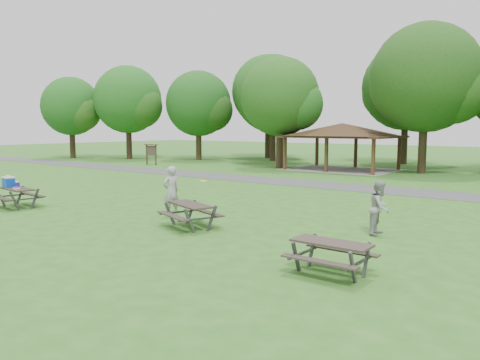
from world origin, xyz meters
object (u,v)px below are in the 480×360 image
at_px(picnic_table_near, 14,189).
at_px(picnic_table_middle, 190,209).
at_px(frisbee_catcher, 380,208).
at_px(frisbee_thrower, 171,191).

height_order(picnic_table_near, picnic_table_middle, picnic_table_near).
bearing_deg(frisbee_catcher, picnic_table_near, 104.28).
bearing_deg(picnic_table_middle, frisbee_thrower, 151.84).
relative_size(picnic_table_near, picnic_table_middle, 0.89).
height_order(picnic_table_middle, frisbee_catcher, frisbee_catcher).
distance_m(picnic_table_middle, frisbee_thrower, 2.35).
bearing_deg(frisbee_catcher, picnic_table_middle, 115.18).
bearing_deg(frisbee_catcher, frisbee_thrower, 100.73).
bearing_deg(picnic_table_near, frisbee_catcher, 17.53).
bearing_deg(picnic_table_middle, frisbee_catcher, 28.43).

